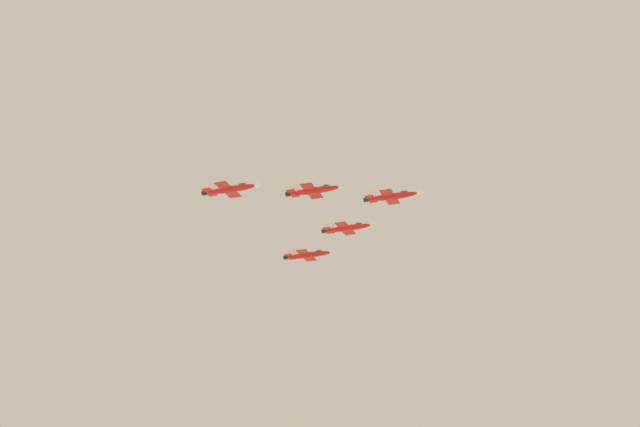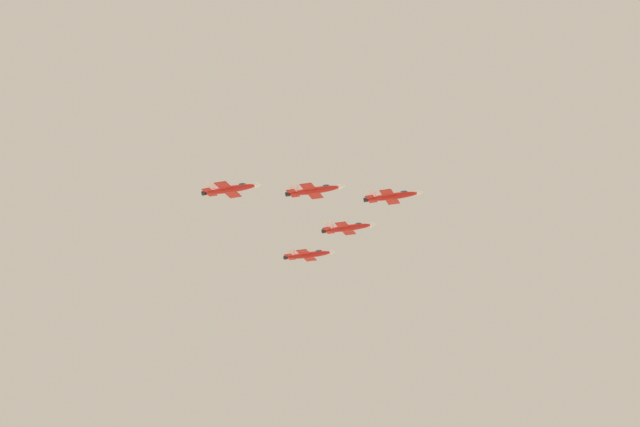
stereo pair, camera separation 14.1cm
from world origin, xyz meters
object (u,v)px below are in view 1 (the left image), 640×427
(jet_right_wingman, at_px, (314,190))
(jet_left_outer, at_px, (309,255))
(jet_right_outer, at_px, (231,189))
(jet_lead, at_px, (392,196))
(jet_left_wingman, at_px, (348,228))

(jet_right_wingman, xyz_separation_m, jet_left_outer, (33.25, 30.42, -0.69))
(jet_right_wingman, distance_m, jet_right_outer, 21.82)
(jet_lead, relative_size, jet_right_wingman, 1.00)
(jet_left_wingman, distance_m, jet_left_outer, 21.62)
(jet_lead, height_order, jet_left_wingman, jet_lead)
(jet_right_wingman, relative_size, jet_right_outer, 1.00)
(jet_lead, relative_size, jet_left_wingman, 1.00)
(jet_right_wingman, relative_size, jet_left_outer, 0.98)
(jet_lead, height_order, jet_right_outer, jet_lead)
(jet_left_wingman, distance_m, jet_right_outer, 45.21)
(jet_lead, xyz_separation_m, jet_left_outer, (14.29, 40.76, -2.51))
(jet_lead, height_order, jet_right_wingman, jet_lead)
(jet_left_wingman, relative_size, jet_right_outer, 1.01)
(jet_lead, xyz_separation_m, jet_right_wingman, (-18.96, 10.33, -1.82))
(jet_lead, distance_m, jet_left_outer, 43.26)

